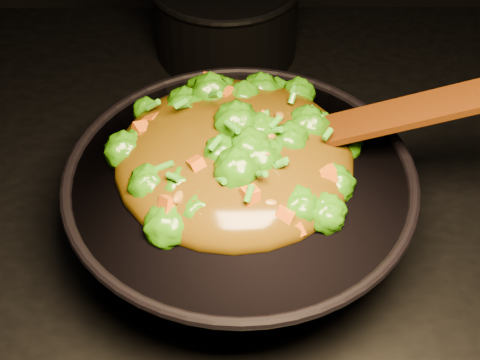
{
  "coord_description": "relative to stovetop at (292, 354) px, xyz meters",
  "views": [
    {
      "loc": [
        -0.1,
        -0.72,
        1.64
      ],
      "look_at": [
        -0.1,
        -0.09,
        1.0
      ],
      "focal_mm": 55.0,
      "sensor_mm": 36.0,
      "label": 1
    }
  ],
  "objects": [
    {
      "name": "wok",
      "position": [
        -0.1,
        -0.1,
        0.51
      ],
      "size": [
        0.52,
        0.52,
        0.12
      ],
      "primitive_type": null,
      "rotation": [
        0.0,
        0.0,
        0.34
      ],
      "color": "black",
      "rests_on": "stovetop"
    },
    {
      "name": "back_pot",
      "position": [
        -0.12,
        0.32,
        0.52
      ],
      "size": [
        0.28,
        0.28,
        0.13
      ],
      "primitive_type": "cylinder",
      "rotation": [
        0.0,
        0.0,
        0.2
      ],
      "color": "black",
      "rests_on": "stovetop"
    },
    {
      "name": "stovetop",
      "position": [
        0.0,
        0.0,
        0.0
      ],
      "size": [
        1.2,
        0.9,
        0.9
      ],
      "primitive_type": "cube",
      "color": "black",
      "rests_on": "ground"
    },
    {
      "name": "spatula",
      "position": [
        0.06,
        -0.06,
        0.62
      ],
      "size": [
        0.32,
        0.08,
        0.13
      ],
      "primitive_type": "cube",
      "rotation": [
        0.0,
        -0.38,
        -0.09
      ],
      "color": "#3B1A05",
      "rests_on": "wok"
    },
    {
      "name": "stir_fry",
      "position": [
        -0.1,
        -0.08,
        0.62
      ],
      "size": [
        0.31,
        0.31,
        0.1
      ],
      "primitive_type": null,
      "rotation": [
        0.0,
        0.0,
        -0.07
      ],
      "color": "#2B7708",
      "rests_on": "wok"
    }
  ]
}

